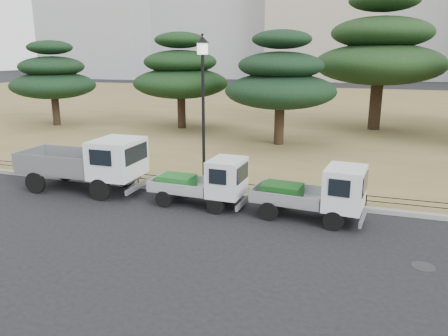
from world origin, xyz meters
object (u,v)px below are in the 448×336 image
(street_lamp, at_px, (203,88))
(tarp_pile, at_px, (81,166))
(truck_large, at_px, (88,161))
(truck_kei_front, at_px, (205,182))
(truck_kei_rear, at_px, (317,193))

(street_lamp, xyz_separation_m, tarp_pile, (-5.97, 0.28, -3.55))
(truck_large, xyz_separation_m, truck_kei_front, (5.01, -0.21, -0.31))
(truck_large, distance_m, truck_kei_front, 5.02)
(street_lamp, bearing_deg, tarp_pile, 177.31)
(truck_large, height_order, truck_kei_rear, truck_large)
(truck_kei_rear, height_order, street_lamp, street_lamp)
(truck_kei_rear, xyz_separation_m, street_lamp, (-4.56, 1.62, 3.13))
(tarp_pile, bearing_deg, truck_kei_rear, -10.25)
(truck_large, height_order, tarp_pile, truck_large)
(truck_kei_front, bearing_deg, tarp_pile, 166.82)
(street_lamp, relative_size, tarp_pile, 3.47)
(truck_kei_front, bearing_deg, truck_large, 179.62)
(truck_large, relative_size, truck_kei_front, 1.45)
(truck_kei_front, relative_size, tarp_pile, 2.06)
(truck_kei_rear, bearing_deg, truck_kei_front, -176.46)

